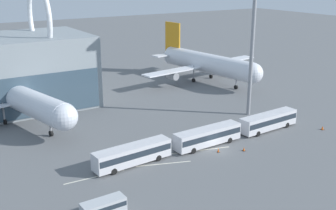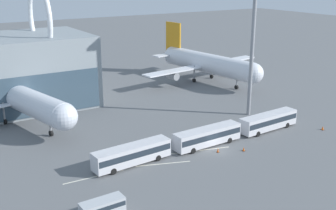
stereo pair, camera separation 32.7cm
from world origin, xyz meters
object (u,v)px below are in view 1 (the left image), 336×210
airliner_at_gate_near (20,98)px  shuttle_bus_0 (133,154)px  shuttle_bus_1 (208,135)px  traffic_cone_0 (323,128)px  shuttle_bus_2 (268,120)px  traffic_cone_2 (244,149)px  service_van_foreground (104,207)px  floodlight_mast (253,26)px  traffic_cone_1 (218,150)px  airliner_at_gate_far (205,63)px

airliner_at_gate_near → shuttle_bus_0: airliner_at_gate_near is taller
airliner_at_gate_near → shuttle_bus_1: bearing=26.2°
airliner_at_gate_near → traffic_cone_0: size_ratio=48.12×
shuttle_bus_2 → traffic_cone_0: shuttle_bus_2 is taller
airliner_at_gate_near → traffic_cone_2: bearing=25.9°
service_van_foreground → floodlight_mast: 50.41m
traffic_cone_1 → traffic_cone_2: 4.50m
traffic_cone_1 → traffic_cone_2: size_ratio=1.16×
airliner_at_gate_near → shuttle_bus_2: airliner_at_gate_near is taller
floodlight_mast → traffic_cone_1: 28.62m
airliner_at_gate_near → airliner_at_gate_far: size_ratio=0.91×
floodlight_mast → traffic_cone_0: bearing=-67.8°
shuttle_bus_0 → shuttle_bus_2: bearing=-4.1°
service_van_foreground → traffic_cone_0: service_van_foreground is taller
shuttle_bus_1 → shuttle_bus_0: bearing=177.3°
traffic_cone_1 → traffic_cone_2: bearing=-25.0°
shuttle_bus_2 → traffic_cone_0: (9.08, -5.59, -1.54)m
airliner_at_gate_far → traffic_cone_2: bearing=-36.8°
shuttle_bus_2 → shuttle_bus_1: bearing=177.1°
floodlight_mast → traffic_cone_2: size_ratio=46.82×
shuttle_bus_2 → airliner_at_gate_near: bearing=139.4°
airliner_at_gate_far → traffic_cone_0: bearing=-12.9°
traffic_cone_2 → shuttle_bus_1: bearing=127.2°
airliner_at_gate_far → service_van_foreground: 71.83m
airliner_at_gate_near → traffic_cone_1: 41.69m
airliner_at_gate_near → shuttle_bus_2: (39.28, -30.20, -3.10)m
airliner_at_gate_near → shuttle_bus_1: airliner_at_gate_near is taller
airliner_at_gate_far → traffic_cone_2: (-23.73, -42.74, -4.90)m
airliner_at_gate_near → shuttle_bus_1: 39.06m
floodlight_mast → airliner_at_gate_near: bearing=153.5°
airliner_at_gate_far → floodlight_mast: 33.13m
shuttle_bus_2 → traffic_cone_1: shuttle_bus_2 is taller
airliner_at_gate_near → service_van_foreground: airliner_at_gate_near is taller
airliner_at_gate_near → traffic_cone_0: (48.36, -35.79, -4.64)m
floodlight_mast → traffic_cone_0: floodlight_mast is taller
service_van_foreground → traffic_cone_0: bearing=5.2°
airliner_at_gate_near → traffic_cone_1: size_ratio=45.29×
airliner_at_gate_far → traffic_cone_1: (-27.81, -40.84, -4.84)m
shuttle_bus_1 → airliner_at_gate_far: bearing=51.5°
airliner_at_gate_far → floodlight_mast: bearing=-26.8°
shuttle_bus_2 → service_van_foreground: bearing=-166.9°
traffic_cone_2 → floodlight_mast: bearing=45.6°
traffic_cone_0 → traffic_cone_2: 19.88m
shuttle_bus_1 → traffic_cone_2: (3.92, -5.17, -1.58)m
service_van_foreground → traffic_cone_1: size_ratio=7.00×
shuttle_bus_0 → shuttle_bus_1: size_ratio=1.00×
shuttle_bus_1 → traffic_cone_2: shuttle_bus_1 is taller
service_van_foreground → airliner_at_gate_near: bearing=88.0°
shuttle_bus_1 → traffic_cone_1: (-0.16, -3.27, -1.52)m
airliner_at_gate_far → traffic_cone_1: size_ratio=49.94×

